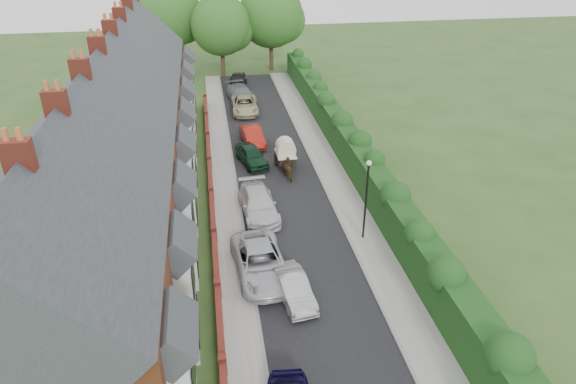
{
  "coord_description": "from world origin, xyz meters",
  "views": [
    {
      "loc": [
        -5.12,
        -20.49,
        17.16
      ],
      "look_at": [
        -0.72,
        6.5,
        2.2
      ],
      "focal_mm": 32.0,
      "sensor_mm": 36.0,
      "label": 1
    }
  ],
  "objects_px": {
    "car_grey": "(241,94)",
    "horse": "(290,170)",
    "horse_cart": "(286,151)",
    "car_green": "(251,155)",
    "car_silver_a": "(293,288)",
    "car_red": "(252,136)",
    "car_black": "(238,80)",
    "car_white": "(258,204)",
    "car_silver_b": "(261,262)",
    "car_beige": "(245,105)",
    "lamppost": "(367,190)"
  },
  "relations": [
    {
      "from": "car_grey",
      "to": "car_silver_b",
      "type": "bearing_deg",
      "value": -103.49
    },
    {
      "from": "horse_cart",
      "to": "car_red",
      "type": "bearing_deg",
      "value": 112.26
    },
    {
      "from": "car_grey",
      "to": "car_black",
      "type": "height_order",
      "value": "car_grey"
    },
    {
      "from": "car_red",
      "to": "car_beige",
      "type": "bearing_deg",
      "value": 83.69
    },
    {
      "from": "car_silver_a",
      "to": "car_white",
      "type": "height_order",
      "value": "car_white"
    },
    {
      "from": "lamppost",
      "to": "horse",
      "type": "relative_size",
      "value": 3.07
    },
    {
      "from": "car_silver_b",
      "to": "car_grey",
      "type": "height_order",
      "value": "car_silver_b"
    },
    {
      "from": "car_green",
      "to": "car_grey",
      "type": "distance_m",
      "value": 15.02
    },
    {
      "from": "car_silver_a",
      "to": "car_green",
      "type": "relative_size",
      "value": 0.94
    },
    {
      "from": "lamppost",
      "to": "car_silver_b",
      "type": "relative_size",
      "value": 0.91
    },
    {
      "from": "lamppost",
      "to": "car_grey",
      "type": "distance_m",
      "value": 27.07
    },
    {
      "from": "car_beige",
      "to": "car_silver_b",
      "type": "bearing_deg",
      "value": -91.74
    },
    {
      "from": "car_beige",
      "to": "lamppost",
      "type": "bearing_deg",
      "value": -76.47
    },
    {
      "from": "car_silver_b",
      "to": "car_black",
      "type": "distance_m",
      "value": 33.83
    },
    {
      "from": "car_red",
      "to": "horse_cart",
      "type": "bearing_deg",
      "value": -73.68
    },
    {
      "from": "car_black",
      "to": "horse_cart",
      "type": "distance_m",
      "value": 21.15
    },
    {
      "from": "car_silver_b",
      "to": "car_green",
      "type": "height_order",
      "value": "car_silver_b"
    },
    {
      "from": "car_silver_a",
      "to": "car_red",
      "type": "height_order",
      "value": "car_red"
    },
    {
      "from": "car_silver_b",
      "to": "car_red",
      "type": "xyz_separation_m",
      "value": [
        1.35,
        17.72,
        -0.07
      ]
    },
    {
      "from": "car_red",
      "to": "car_grey",
      "type": "xyz_separation_m",
      "value": [
        -0.04,
        11.15,
        0.07
      ]
    },
    {
      "from": "car_silver_b",
      "to": "car_grey",
      "type": "xyz_separation_m",
      "value": [
        1.31,
        28.87,
        -0.0
      ]
    },
    {
      "from": "car_silver_a",
      "to": "car_red",
      "type": "relative_size",
      "value": 0.91
    },
    {
      "from": "car_silver_a",
      "to": "car_beige",
      "type": "height_order",
      "value": "car_beige"
    },
    {
      "from": "horse",
      "to": "car_green",
      "type": "bearing_deg",
      "value": -60.91
    },
    {
      "from": "car_grey",
      "to": "horse",
      "type": "distance_m",
      "value": 18.05
    },
    {
      "from": "car_white",
      "to": "car_green",
      "type": "distance_m",
      "value": 7.64
    },
    {
      "from": "horse",
      "to": "horse_cart",
      "type": "bearing_deg",
      "value": -101.43
    },
    {
      "from": "car_green",
      "to": "horse_cart",
      "type": "distance_m",
      "value": 2.8
    },
    {
      "from": "car_red",
      "to": "car_white",
      "type": "bearing_deg",
      "value": -99.77
    },
    {
      "from": "car_silver_b",
      "to": "horse_cart",
      "type": "bearing_deg",
      "value": 70.34
    },
    {
      "from": "car_white",
      "to": "car_green",
      "type": "height_order",
      "value": "car_white"
    },
    {
      "from": "car_silver_a",
      "to": "car_red",
      "type": "xyz_separation_m",
      "value": [
        -0.05,
        19.91,
        0.07
      ]
    },
    {
      "from": "car_white",
      "to": "car_beige",
      "type": "distance_m",
      "value": 19.43
    },
    {
      "from": "car_white",
      "to": "car_black",
      "type": "height_order",
      "value": "car_black"
    },
    {
      "from": "car_silver_b",
      "to": "car_silver_a",
      "type": "bearing_deg",
      "value": -62.26
    },
    {
      "from": "car_grey",
      "to": "car_green",
      "type": "bearing_deg",
      "value": -102.49
    },
    {
      "from": "car_beige",
      "to": "car_red",
      "type": "bearing_deg",
      "value": -88.98
    },
    {
      "from": "car_black",
      "to": "horse",
      "type": "xyz_separation_m",
      "value": [
        2.03,
        -22.86,
        -0.07
      ]
    },
    {
      "from": "car_silver_a",
      "to": "lamppost",
      "type": "bearing_deg",
      "value": 33.96
    },
    {
      "from": "car_silver_a",
      "to": "car_red",
      "type": "bearing_deg",
      "value": 81.49
    },
    {
      "from": "car_silver_a",
      "to": "horse",
      "type": "distance_m",
      "value": 13.28
    },
    {
      "from": "car_silver_b",
      "to": "car_beige",
      "type": "xyz_separation_m",
      "value": [
        1.4,
        25.64,
        -0.05
      ]
    },
    {
      "from": "car_black",
      "to": "car_white",
      "type": "bearing_deg",
      "value": -83.28
    },
    {
      "from": "car_silver_a",
      "to": "car_beige",
      "type": "bearing_deg",
      "value": 81.34
    },
    {
      "from": "lamppost",
      "to": "car_white",
      "type": "xyz_separation_m",
      "value": [
        -5.82,
        3.82,
        -2.54
      ]
    },
    {
      "from": "car_red",
      "to": "horse",
      "type": "xyz_separation_m",
      "value": [
        2.03,
        -6.78,
        -0.0
      ]
    },
    {
      "from": "car_white",
      "to": "horse_cart",
      "type": "distance_m",
      "value": 7.13
    },
    {
      "from": "horse_cart",
      "to": "car_green",
      "type": "bearing_deg",
      "value": 156.19
    },
    {
      "from": "car_white",
      "to": "car_black",
      "type": "bearing_deg",
      "value": 84.53
    },
    {
      "from": "car_black",
      "to": "horse",
      "type": "height_order",
      "value": "car_black"
    }
  ]
}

